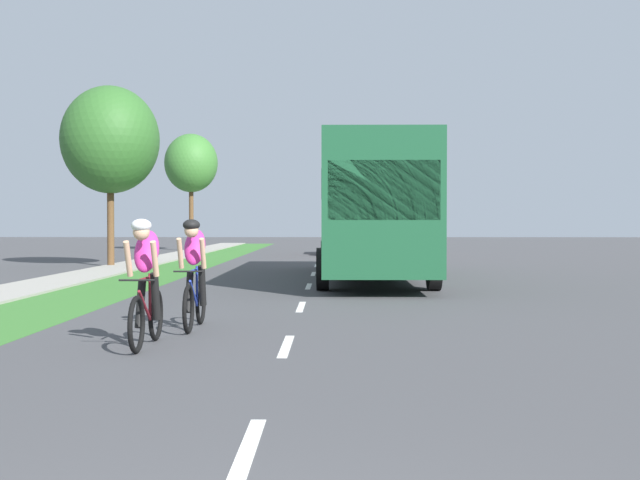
# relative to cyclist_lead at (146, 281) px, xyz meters

# --- Properties ---
(ground_plane) EXTENTS (120.00, 120.00, 0.00)m
(ground_plane) POSITION_rel_cyclist_lead_xyz_m (1.72, 12.45, -0.81)
(ground_plane) COLOR #424244
(grass_verge) EXTENTS (2.05, 70.00, 0.01)m
(grass_verge) POSITION_rel_cyclist_lead_xyz_m (-2.86, 12.45, -0.81)
(grass_verge) COLOR #38722D
(grass_verge) RESTS_ON ground_plane
(sidewalk_concrete) EXTENTS (1.71, 70.00, 0.10)m
(sidewalk_concrete) POSITION_rel_cyclist_lead_xyz_m (-4.75, 12.45, -0.81)
(sidewalk_concrete) COLOR #9E998E
(sidewalk_concrete) RESTS_ON ground_plane
(lane_markings_center) EXTENTS (0.12, 53.13, 0.01)m
(lane_markings_center) POSITION_rel_cyclist_lead_xyz_m (1.72, 16.45, -0.81)
(lane_markings_center) COLOR white
(lane_markings_center) RESTS_ON ground_plane
(cyclist_lead) EXTENTS (0.42, 1.72, 1.58)m
(cyclist_lead) POSITION_rel_cyclist_lead_xyz_m (0.00, 0.00, 0.00)
(cyclist_lead) COLOR black
(cyclist_lead) RESTS_ON ground_plane
(cyclist_trailing) EXTENTS (0.42, 1.72, 1.58)m
(cyclist_trailing) POSITION_rel_cyclist_lead_xyz_m (0.31, 1.69, 0.00)
(cyclist_trailing) COLOR black
(cyclist_trailing) RESTS_ON ground_plane
(bus_dark_green) EXTENTS (2.78, 11.60, 3.48)m
(bus_dark_green) POSITION_rel_cyclist_lead_xyz_m (3.32, 12.10, 1.17)
(bus_dark_green) COLOR #194C2D
(bus_dark_green) RESTS_ON ground_plane
(suv_red) EXTENTS (2.15, 4.70, 1.79)m
(suv_red) POSITION_rel_cyclist_lead_xyz_m (3.28, 28.25, 0.14)
(suv_red) COLOR red
(suv_red) RESTS_ON ground_plane
(street_tree_near) EXTENTS (3.36, 3.36, 6.23)m
(street_tree_near) POSITION_rel_cyclist_lead_xyz_m (-5.38, 18.01, 3.55)
(street_tree_near) COLOR brown
(street_tree_near) RESTS_ON ground_plane
(street_tree_far) EXTENTS (2.83, 2.83, 6.24)m
(street_tree_far) POSITION_rel_cyclist_lead_xyz_m (-5.25, 33.30, 3.85)
(street_tree_far) COLOR brown
(street_tree_far) RESTS_ON ground_plane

